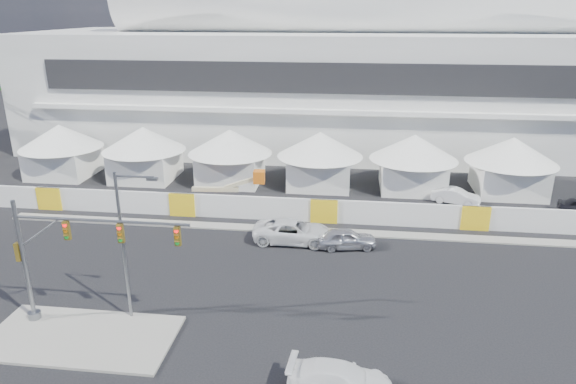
# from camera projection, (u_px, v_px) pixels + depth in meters

# --- Properties ---
(ground) EXTENTS (160.00, 160.00, 0.00)m
(ground) POSITION_uv_depth(u_px,v_px,m) (205.00, 315.00, 29.58)
(ground) COLOR black
(ground) RESTS_ON ground
(median_island) EXTENTS (10.00, 5.00, 0.15)m
(median_island) POSITION_uv_depth(u_px,v_px,m) (81.00, 337.00, 27.44)
(median_island) COLOR gray
(median_island) RESTS_ON ground
(far_curb) EXTENTS (80.00, 1.20, 0.12)m
(far_curb) POSITION_uv_depth(u_px,v_px,m) (507.00, 241.00, 38.92)
(far_curb) COLOR gray
(far_curb) RESTS_ON ground
(stadium) EXTENTS (80.00, 24.80, 21.98)m
(stadium) POSITION_uv_depth(u_px,v_px,m) (360.00, 70.00, 64.17)
(stadium) COLOR silver
(stadium) RESTS_ON ground
(tent_row) EXTENTS (53.40, 8.40, 5.40)m
(tent_row) POSITION_uv_depth(u_px,v_px,m) (275.00, 153.00, 50.89)
(tent_row) COLOR white
(tent_row) RESTS_ON ground
(hoarding_fence) EXTENTS (70.00, 0.25, 2.00)m
(hoarding_fence) POSITION_uv_depth(u_px,v_px,m) (324.00, 211.00, 42.10)
(hoarding_fence) COLOR white
(hoarding_fence) RESTS_ON ground
(sedan_silver) EXTENTS (2.48, 4.62, 1.49)m
(sedan_silver) POSITION_uv_depth(u_px,v_px,m) (346.00, 238.00, 37.66)
(sedan_silver) COLOR #BABAC0
(sedan_silver) RESTS_ON ground
(pickup_curb) EXTENTS (2.82, 6.04, 1.68)m
(pickup_curb) POSITION_uv_depth(u_px,v_px,m) (293.00, 231.00, 38.61)
(pickup_curb) COLOR white
(pickup_curb) RESTS_ON ground
(pickup_near) EXTENTS (2.38, 5.03, 1.42)m
(pickup_near) POSITION_uv_depth(u_px,v_px,m) (341.00, 379.00, 23.38)
(pickup_near) COLOR white
(pickup_near) RESTS_ON ground
(lot_car_a) EXTENTS (2.78, 4.47, 1.39)m
(lot_car_a) POSITION_uv_depth(u_px,v_px,m) (456.00, 196.00, 46.29)
(lot_car_a) COLOR white
(lot_car_a) RESTS_ON ground
(traffic_mast) EXTENTS (9.81, 0.69, 7.10)m
(traffic_mast) POSITION_uv_depth(u_px,v_px,m) (60.00, 257.00, 27.43)
(traffic_mast) COLOR slate
(traffic_mast) RESTS_ON median_island
(streetlight_median) EXTENTS (2.37, 0.24, 8.57)m
(streetlight_median) POSITION_uv_depth(u_px,v_px,m) (126.00, 237.00, 27.57)
(streetlight_median) COLOR gray
(streetlight_median) RESTS_ON median_island
(boom_lift) EXTENTS (7.52, 2.02, 3.78)m
(boom_lift) POSITION_uv_depth(u_px,v_px,m) (209.00, 201.00, 44.17)
(boom_lift) COLOR orange
(boom_lift) RESTS_ON ground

